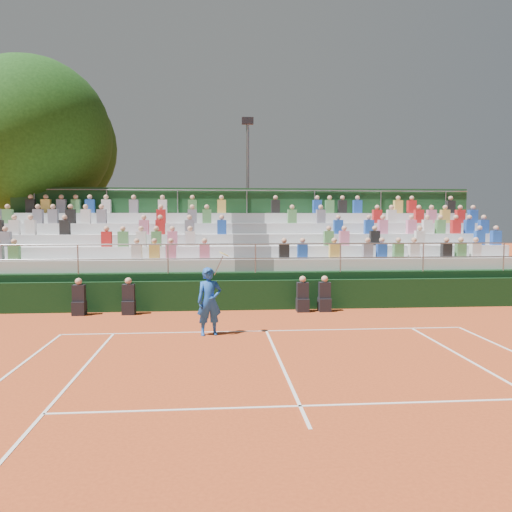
{
  "coord_description": "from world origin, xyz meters",
  "views": [
    {
      "loc": [
        -1.37,
        -13.4,
        3.1
      ],
      "look_at": [
        0.0,
        3.5,
        1.8
      ],
      "focal_mm": 35.0,
      "sensor_mm": 36.0,
      "label": 1
    }
  ],
  "objects": [
    {
      "name": "ground",
      "position": [
        0.0,
        0.0,
        0.0
      ],
      "size": [
        90.0,
        90.0,
        0.0
      ],
      "primitive_type": "plane",
      "color": "#BE491F",
      "rests_on": "ground"
    },
    {
      "name": "courtside_wall",
      "position": [
        0.0,
        3.2,
        0.5
      ],
      "size": [
        20.0,
        0.15,
        1.0
      ],
      "primitive_type": "cube",
      "color": "black",
      "rests_on": "ground"
    },
    {
      "name": "line_officials",
      "position": [
        -1.55,
        2.75,
        0.48
      ],
      "size": [
        8.35,
        0.4,
        1.19
      ],
      "color": "black",
      "rests_on": "ground"
    },
    {
      "name": "grandstand",
      "position": [
        0.01,
        6.44,
        1.08
      ],
      "size": [
        20.0,
        5.2,
        4.4
      ],
      "color": "black",
      "rests_on": "ground"
    },
    {
      "name": "tennis_player",
      "position": [
        -1.55,
        -0.32,
        0.9
      ],
      "size": [
        0.9,
        0.56,
        2.22
      ],
      "color": "#184FB4",
      "rests_on": "ground"
    },
    {
      "name": "tree_west",
      "position": [
        -9.79,
        10.63,
        6.82
      ],
      "size": [
        7.21,
        7.21,
        10.44
      ],
      "color": "#3D2916",
      "rests_on": "ground"
    },
    {
      "name": "tree_east",
      "position": [
        -9.92,
        12.9,
        6.69
      ],
      "size": [
        7.01,
        7.01,
        10.2
      ],
      "color": "#3D2916",
      "rests_on": "ground"
    },
    {
      "name": "floodlight_mast",
      "position": [
        0.31,
        12.74,
        4.81
      ],
      "size": [
        0.6,
        0.25,
        8.28
      ],
      "color": "gray",
      "rests_on": "ground"
    }
  ]
}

